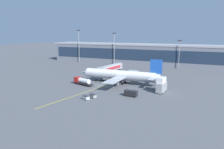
{
  "coord_description": "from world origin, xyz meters",
  "views": [
    {
      "loc": [
        47.89,
        -87.49,
        23.96
      ],
      "look_at": [
        3.12,
        5.38,
        4.5
      ],
      "focal_mm": 35.66,
      "sensor_mm": 36.0,
      "label": 1
    }
  ],
  "objects_px": {
    "main_airliner": "(120,75)",
    "baggage_cart_1": "(93,96)",
    "fuel_tanker": "(82,81)",
    "catering_lift": "(162,85)",
    "baggage_cart_0": "(86,98)",
    "crew_van": "(131,93)"
  },
  "relations": [
    {
      "from": "catering_lift",
      "to": "baggage_cart_1",
      "type": "bearing_deg",
      "value": -138.3
    },
    {
      "from": "crew_van",
      "to": "fuel_tanker",
      "type": "bearing_deg",
      "value": 163.4
    },
    {
      "from": "main_airliner",
      "to": "fuel_tanker",
      "type": "distance_m",
      "value": 18.09
    },
    {
      "from": "fuel_tanker",
      "to": "crew_van",
      "type": "height_order",
      "value": "fuel_tanker"
    },
    {
      "from": "main_airliner",
      "to": "catering_lift",
      "type": "distance_m",
      "value": 22.66
    },
    {
      "from": "baggage_cart_0",
      "to": "crew_van",
      "type": "bearing_deg",
      "value": 40.33
    },
    {
      "from": "fuel_tanker",
      "to": "catering_lift",
      "type": "bearing_deg",
      "value": 4.05
    },
    {
      "from": "baggage_cart_0",
      "to": "baggage_cart_1",
      "type": "distance_m",
      "value": 3.2
    },
    {
      "from": "baggage_cart_0",
      "to": "fuel_tanker",
      "type": "bearing_deg",
      "value": 126.26
    },
    {
      "from": "crew_van",
      "to": "baggage_cart_1",
      "type": "relative_size",
      "value": 1.68
    },
    {
      "from": "main_airliner",
      "to": "crew_van",
      "type": "distance_m",
      "value": 21.88
    },
    {
      "from": "main_airliner",
      "to": "catering_lift",
      "type": "relative_size",
      "value": 6.2
    },
    {
      "from": "main_airliner",
      "to": "fuel_tanker",
      "type": "relative_size",
      "value": 3.9
    },
    {
      "from": "crew_van",
      "to": "baggage_cart_0",
      "type": "bearing_deg",
      "value": -139.67
    },
    {
      "from": "main_airliner",
      "to": "fuel_tanker",
      "type": "bearing_deg",
      "value": -146.65
    },
    {
      "from": "main_airliner",
      "to": "baggage_cart_1",
      "type": "height_order",
      "value": "main_airliner"
    },
    {
      "from": "catering_lift",
      "to": "baggage_cart_0",
      "type": "distance_m",
      "value": 31.25
    },
    {
      "from": "catering_lift",
      "to": "main_airliner",
      "type": "bearing_deg",
      "value": 161.24
    },
    {
      "from": "baggage_cart_1",
      "to": "baggage_cart_0",
      "type": "bearing_deg",
      "value": -112.32
    },
    {
      "from": "main_airliner",
      "to": "catering_lift",
      "type": "bearing_deg",
      "value": -18.76
    },
    {
      "from": "fuel_tanker",
      "to": "catering_lift",
      "type": "xyz_separation_m",
      "value": [
        36.39,
        2.57,
        1.32
      ]
    },
    {
      "from": "main_airliner",
      "to": "baggage_cart_1",
      "type": "distance_m",
      "value": 26.31
    }
  ]
}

